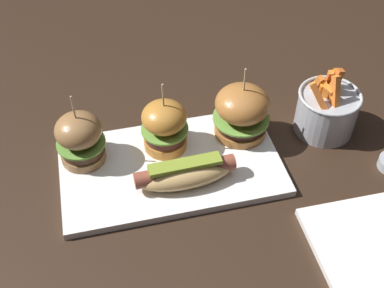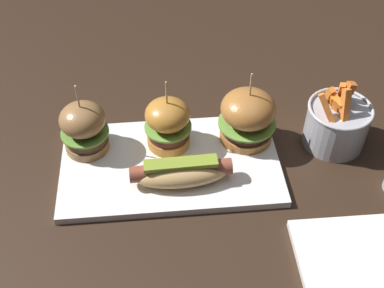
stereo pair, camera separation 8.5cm
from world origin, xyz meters
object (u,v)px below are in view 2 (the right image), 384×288
(hot_dog, at_px, (181,172))
(slider_center, at_px, (170,123))
(side_plate, at_px, (363,269))
(platter_main, at_px, (170,164))
(slider_left, at_px, (84,127))
(slider_right, at_px, (248,116))
(fries_bucket, at_px, (337,123))

(hot_dog, xyz_separation_m, slider_center, (-0.01, 0.09, 0.03))
(hot_dog, bearing_deg, slider_center, 97.52)
(slider_center, xyz_separation_m, side_plate, (0.26, -0.28, -0.06))
(platter_main, height_order, hot_dog, hot_dog)
(slider_left, distance_m, slider_right, 0.29)
(slider_left, bearing_deg, fries_bucket, -1.49)
(hot_dog, height_order, slider_left, slider_left)
(hot_dog, distance_m, slider_center, 0.10)
(platter_main, relative_size, side_plate, 2.07)
(slider_left, relative_size, slider_right, 0.98)
(fries_bucket, relative_size, side_plate, 0.71)
(slider_left, xyz_separation_m, fries_bucket, (0.45, -0.01, -0.02))
(slider_center, bearing_deg, platter_main, -94.37)
(slider_right, xyz_separation_m, fries_bucket, (0.16, -0.01, -0.02))
(slider_center, distance_m, side_plate, 0.39)
(slider_center, distance_m, slider_right, 0.14)
(slider_left, relative_size, fries_bucket, 1.07)
(hot_dog, bearing_deg, slider_right, 37.25)
(side_plate, bearing_deg, slider_right, 113.94)
(slider_right, distance_m, side_plate, 0.32)
(slider_right, height_order, side_plate, slider_right)
(slider_right, bearing_deg, platter_main, -160.53)
(fries_bucket, bearing_deg, platter_main, -173.01)
(slider_center, height_order, slider_right, slider_right)
(hot_dog, bearing_deg, slider_left, 149.64)
(platter_main, relative_size, hot_dog, 2.24)
(slider_center, bearing_deg, slider_right, 1.58)
(slider_center, bearing_deg, hot_dog, -82.48)
(hot_dog, height_order, side_plate, hot_dog)
(hot_dog, height_order, slider_right, slider_right)
(platter_main, relative_size, slider_left, 2.72)
(hot_dog, relative_size, side_plate, 0.92)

